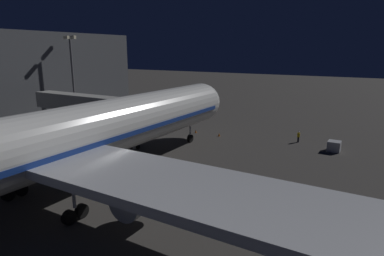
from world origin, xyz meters
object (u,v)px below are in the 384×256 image
airliner_at_gate (54,143)px  traffic_cone_nose_starboard (196,131)px  jet_bridge (97,105)px  baggage_container_far_row (334,146)px  apron_floodlight_mast (73,73)px  ground_crew_near_nose_gear (298,136)px  traffic_cone_nose_port (219,135)px

airliner_at_gate → traffic_cone_nose_starboard: 29.58m
jet_bridge → baggage_container_far_row: bearing=-157.3°
apron_floodlight_mast → ground_crew_near_nose_gear: size_ratio=9.39×
ground_crew_near_nose_gear → traffic_cone_nose_port: ground_crew_near_nose_gear is taller
airliner_at_gate → ground_crew_near_nose_gear: airliner_at_gate is taller
traffic_cone_nose_port → traffic_cone_nose_starboard: bearing=0.0°
apron_floodlight_mast → ground_crew_near_nose_gear: apron_floodlight_mast is taller
airliner_at_gate → apron_floodlight_mast: 34.99m
airliner_at_gate → jet_bridge: size_ratio=2.68×
traffic_cone_nose_starboard → baggage_container_far_row: bearing=-177.8°
apron_floodlight_mast → ground_crew_near_nose_gear: bearing=-168.2°
airliner_at_gate → ground_crew_near_nose_gear: 35.25m
apron_floodlight_mast → baggage_container_far_row: apron_floodlight_mast is taller
baggage_container_far_row → traffic_cone_nose_starboard: bearing=2.2°
airliner_at_gate → traffic_cone_nose_port: 29.58m
baggage_container_far_row → traffic_cone_nose_starboard: 21.74m
ground_crew_near_nose_gear → traffic_cone_nose_starboard: size_ratio=3.14×
traffic_cone_nose_port → traffic_cone_nose_starboard: (4.40, 0.00, 0.00)m
traffic_cone_nose_starboard → ground_crew_near_nose_gear: bearing=-169.8°
baggage_container_far_row → ground_crew_near_nose_gear: 5.77m
airliner_at_gate → baggage_container_far_row: size_ratio=35.60×
airliner_at_gate → traffic_cone_nose_port: bearing=-94.3°
traffic_cone_nose_port → ground_crew_near_nose_gear: bearing=-166.2°
ground_crew_near_nose_gear → traffic_cone_nose_port: 12.33m
jet_bridge → apron_floodlight_mast: 15.64m
airliner_at_gate → jet_bridge: (12.06, -16.62, 0.12)m
ground_crew_near_nose_gear → apron_floodlight_mast: bearing=11.8°
baggage_container_far_row → traffic_cone_nose_port: (17.32, 0.82, -0.44)m
jet_bridge → traffic_cone_nose_port: bearing=-139.0°
jet_bridge → baggage_container_far_row: jet_bridge is taller
ground_crew_near_nose_gear → jet_bridge: bearing=30.3°
jet_bridge → ground_crew_near_nose_gear: 30.74m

